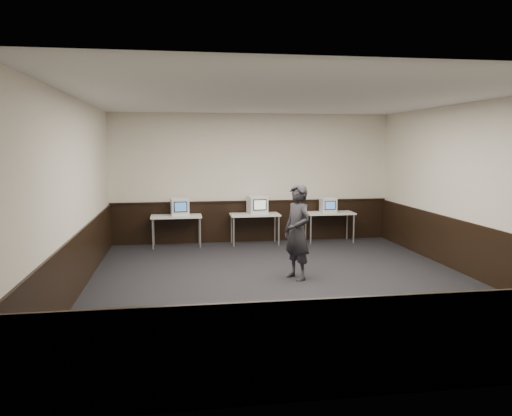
{
  "coord_description": "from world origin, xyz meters",
  "views": [
    {
      "loc": [
        -1.84,
        -8.34,
        2.42
      ],
      "look_at": [
        -0.28,
        1.6,
        1.15
      ],
      "focal_mm": 35.0,
      "sensor_mm": 36.0,
      "label": 1
    }
  ],
  "objects_px": {
    "emac_left": "(180,207)",
    "person": "(297,232)",
    "emac_right": "(328,205)",
    "desk_left": "(176,218)",
    "desk_right": "(330,215)",
    "desk_center": "(255,217)",
    "emac_center": "(257,205)"
  },
  "relations": [
    {
      "from": "desk_right",
      "to": "emac_left",
      "type": "distance_m",
      "value": 3.72
    },
    {
      "from": "emac_left",
      "to": "emac_right",
      "type": "relative_size",
      "value": 1.18
    },
    {
      "from": "desk_left",
      "to": "desk_right",
      "type": "distance_m",
      "value": 3.8
    },
    {
      "from": "desk_left",
      "to": "emac_center",
      "type": "height_order",
      "value": "emac_center"
    },
    {
      "from": "desk_left",
      "to": "emac_left",
      "type": "distance_m",
      "value": 0.29
    },
    {
      "from": "desk_center",
      "to": "emac_right",
      "type": "xyz_separation_m",
      "value": [
        1.85,
        -0.04,
        0.26
      ]
    },
    {
      "from": "emac_left",
      "to": "person",
      "type": "bearing_deg",
      "value": -62.73
    },
    {
      "from": "desk_left",
      "to": "emac_right",
      "type": "height_order",
      "value": "emac_right"
    },
    {
      "from": "emac_right",
      "to": "desk_center",
      "type": "bearing_deg",
      "value": -179.45
    },
    {
      "from": "emac_right",
      "to": "emac_center",
      "type": "bearing_deg",
      "value": 179.23
    },
    {
      "from": "desk_center",
      "to": "emac_left",
      "type": "height_order",
      "value": "emac_left"
    },
    {
      "from": "desk_left",
      "to": "emac_center",
      "type": "xyz_separation_m",
      "value": [
        1.97,
        0.04,
        0.29
      ]
    },
    {
      "from": "desk_left",
      "to": "person",
      "type": "distance_m",
      "value": 3.95
    },
    {
      "from": "emac_right",
      "to": "emac_left",
      "type": "bearing_deg",
      "value": -179.26
    },
    {
      "from": "emac_left",
      "to": "emac_right",
      "type": "height_order",
      "value": "emac_left"
    },
    {
      "from": "emac_center",
      "to": "person",
      "type": "xyz_separation_m",
      "value": [
        0.2,
        -3.33,
        -0.11
      ]
    },
    {
      "from": "desk_center",
      "to": "person",
      "type": "bearing_deg",
      "value": -85.32
    },
    {
      "from": "desk_left",
      "to": "desk_center",
      "type": "xyz_separation_m",
      "value": [
        1.9,
        0.0,
        0.0
      ]
    },
    {
      "from": "desk_right",
      "to": "person",
      "type": "bearing_deg",
      "value": -116.33
    },
    {
      "from": "desk_left",
      "to": "desk_center",
      "type": "distance_m",
      "value": 1.9
    },
    {
      "from": "desk_right",
      "to": "emac_right",
      "type": "xyz_separation_m",
      "value": [
        -0.05,
        -0.04,
        0.26
      ]
    },
    {
      "from": "emac_center",
      "to": "desk_left",
      "type": "bearing_deg",
      "value": 174.56
    },
    {
      "from": "desk_right",
      "to": "emac_right",
      "type": "distance_m",
      "value": 0.26
    },
    {
      "from": "desk_center",
      "to": "desk_right",
      "type": "relative_size",
      "value": 1.0
    },
    {
      "from": "emac_center",
      "to": "emac_right",
      "type": "height_order",
      "value": "emac_center"
    },
    {
      "from": "desk_right",
      "to": "person",
      "type": "relative_size",
      "value": 0.7
    },
    {
      "from": "desk_right",
      "to": "emac_center",
      "type": "relative_size",
      "value": 2.31
    },
    {
      "from": "emac_center",
      "to": "emac_right",
      "type": "distance_m",
      "value": 1.78
    },
    {
      "from": "person",
      "to": "desk_left",
      "type": "bearing_deg",
      "value": -171.5
    },
    {
      "from": "desk_center",
      "to": "desk_right",
      "type": "bearing_deg",
      "value": 0.0
    },
    {
      "from": "emac_left",
      "to": "person",
      "type": "height_order",
      "value": "person"
    },
    {
      "from": "person",
      "to": "emac_left",
      "type": "bearing_deg",
      "value": -172.75
    }
  ]
}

